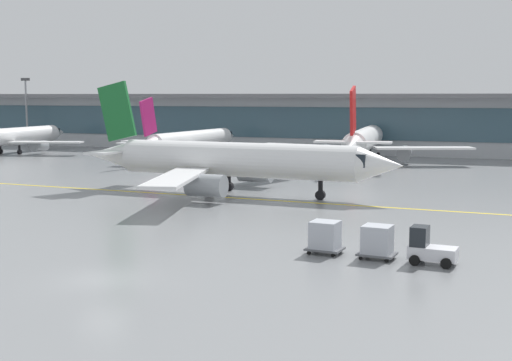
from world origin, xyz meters
The scene contains 11 objects.
ground_plane centered at (0.00, 0.00, 0.00)m, with size 400.00×400.00×0.00m, color gray.
taxiway_centreline_stripe centered at (-4.90, 28.34, 0.00)m, with size 110.00×0.36×0.01m, color yellow.
terminal_concourse centered at (0.00, 81.65, 4.92)m, with size 188.05×11.00×9.60m.
gate_airplane_0 centered at (-56.29, 61.13, 2.72)m, with size 25.51×27.39×9.09m.
gate_airplane_1 centered at (-24.86, 61.54, 2.74)m, with size 25.54×27.57×9.13m.
gate_airplane_2 centered at (0.03, 64.61, 3.15)m, with size 29.39×31.75×10.51m.
taxiing_regional_jet centered at (-5.32, 30.35, 3.23)m, with size 32.52×30.26×10.78m.
baggage_tug centered at (15.20, 9.07, 0.89)m, with size 2.70×1.80×2.10m.
cargo_dolly_lead centered at (12.27, 9.31, 1.05)m, with size 2.22×1.76×1.94m.
cargo_dolly_trailing centered at (9.12, 9.56, 1.05)m, with size 2.22×1.76×1.94m.
apron_light_mast_0 centered at (-64.75, 74.84, 6.93)m, with size 1.80×0.36×12.51m.
Camera 1 is at (19.33, -29.39, 9.32)m, focal length 48.34 mm.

